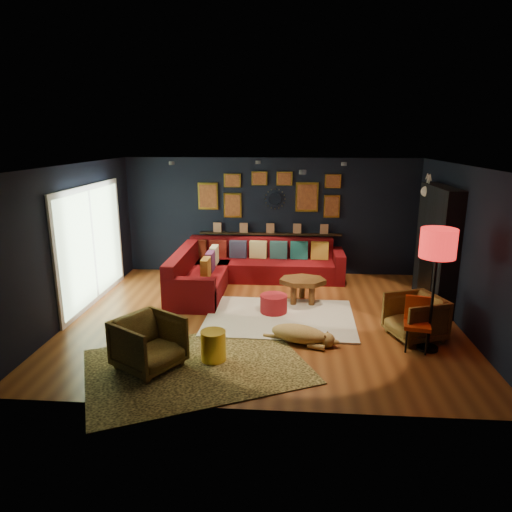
# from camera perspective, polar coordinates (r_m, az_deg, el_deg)

# --- Properties ---
(floor) EXTENTS (6.50, 6.50, 0.00)m
(floor) POSITION_cam_1_polar(r_m,az_deg,el_deg) (7.98, 0.88, -7.72)
(floor) COLOR brown
(floor) RESTS_ON ground
(room_walls) EXTENTS (6.50, 6.50, 6.50)m
(room_walls) POSITION_cam_1_polar(r_m,az_deg,el_deg) (7.52, 0.93, 3.57)
(room_walls) COLOR black
(room_walls) RESTS_ON ground
(sectional) EXTENTS (3.41, 2.69, 0.86)m
(sectional) POSITION_cam_1_polar(r_m,az_deg,el_deg) (9.63, -2.12, -1.71)
(sectional) COLOR #6A070E
(sectional) RESTS_ON ground
(ledge) EXTENTS (3.20, 0.12, 0.04)m
(ledge) POSITION_cam_1_polar(r_m,az_deg,el_deg) (10.28, 1.79, 2.79)
(ledge) COLOR black
(ledge) RESTS_ON room_walls
(gallery_wall) EXTENTS (3.15, 0.04, 1.02)m
(gallery_wall) POSITION_cam_1_polar(r_m,az_deg,el_deg) (10.17, 1.77, 7.73)
(gallery_wall) COLOR gold
(gallery_wall) RESTS_ON room_walls
(sunburst_mirror) EXTENTS (0.47, 0.16, 0.47)m
(sunburst_mirror) POSITION_cam_1_polar(r_m,az_deg,el_deg) (10.18, 2.40, 7.12)
(sunburst_mirror) COLOR silver
(sunburst_mirror) RESTS_ON room_walls
(fireplace) EXTENTS (0.31, 1.60, 2.20)m
(fireplace) POSITION_cam_1_polar(r_m,az_deg,el_deg) (8.92, 21.53, 0.56)
(fireplace) COLOR black
(fireplace) RESTS_ON ground
(deer_head) EXTENTS (0.50, 0.28, 0.45)m
(deer_head) POSITION_cam_1_polar(r_m,az_deg,el_deg) (9.23, 21.52, 7.52)
(deer_head) COLOR white
(deer_head) RESTS_ON fireplace
(sliding_door) EXTENTS (0.06, 2.80, 2.20)m
(sliding_door) POSITION_cam_1_polar(r_m,az_deg,el_deg) (8.97, -19.81, 1.31)
(sliding_door) COLOR white
(sliding_door) RESTS_ON ground
(ceiling_spots) EXTENTS (3.30, 2.50, 0.06)m
(ceiling_spots) POSITION_cam_1_polar(r_m,az_deg,el_deg) (8.19, 1.29, 11.31)
(ceiling_spots) COLOR black
(ceiling_spots) RESTS_ON room_walls
(shag_rug) EXTENTS (2.58, 1.91, 0.03)m
(shag_rug) POSITION_cam_1_polar(r_m,az_deg,el_deg) (7.95, 2.99, -7.69)
(shag_rug) COLOR silver
(shag_rug) RESTS_ON ground
(leopard_rug) EXTENTS (3.48, 3.08, 0.02)m
(leopard_rug) POSITION_cam_1_polar(r_m,az_deg,el_deg) (6.46, -7.41, -13.49)
(leopard_rug) COLOR tan
(leopard_rug) RESTS_ON ground
(coffee_table) EXTENTS (0.91, 0.69, 0.45)m
(coffee_table) POSITION_cam_1_polar(r_m,az_deg,el_deg) (8.56, 5.85, -3.42)
(coffee_table) COLOR brown
(coffee_table) RESTS_ON shag_rug
(pouf) EXTENTS (0.48, 0.48, 0.31)m
(pouf) POSITION_cam_1_polar(r_m,az_deg,el_deg) (8.09, 2.22, -5.96)
(pouf) COLOR maroon
(pouf) RESTS_ON shag_rug
(armchair_left) EXTENTS (1.02, 1.04, 0.79)m
(armchair_left) POSITION_cam_1_polar(r_m,az_deg,el_deg) (6.38, -13.27, -10.28)
(armchair_left) COLOR #B28636
(armchair_left) RESTS_ON ground
(armchair_right) EXTENTS (0.90, 0.93, 0.76)m
(armchair_right) POSITION_cam_1_polar(r_m,az_deg,el_deg) (7.50, 19.29, -7.00)
(armchair_right) COLOR #B28636
(armchair_right) RESTS_ON ground
(gold_stool) EXTENTS (0.35, 0.35, 0.44)m
(gold_stool) POSITION_cam_1_polar(r_m,az_deg,el_deg) (6.50, -5.35, -11.15)
(gold_stool) COLOR gold
(gold_stool) RESTS_ON ground
(orange_chair) EXTENTS (0.44, 0.44, 0.78)m
(orange_chair) POSITION_cam_1_polar(r_m,az_deg,el_deg) (7.14, 19.52, -7.44)
(orange_chair) COLOR black
(orange_chair) RESTS_ON ground
(floor_lamp) EXTENTS (0.50, 0.50, 1.82)m
(floor_lamp) POSITION_cam_1_polar(r_m,az_deg,el_deg) (6.84, 21.78, 0.91)
(floor_lamp) COLOR black
(floor_lamp) RESTS_ON ground
(dog) EXTENTS (1.30, 0.93, 0.37)m
(dog) POSITION_cam_1_polar(r_m,az_deg,el_deg) (7.02, 5.37, -9.26)
(dog) COLOR tan
(dog) RESTS_ON leopard_rug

